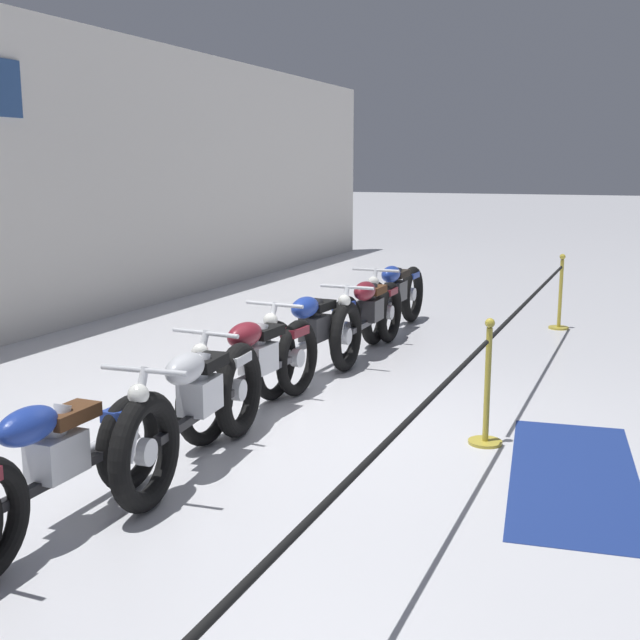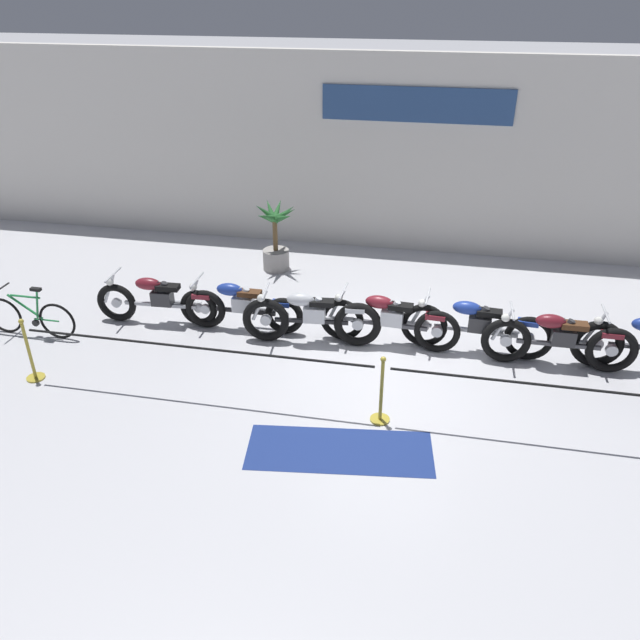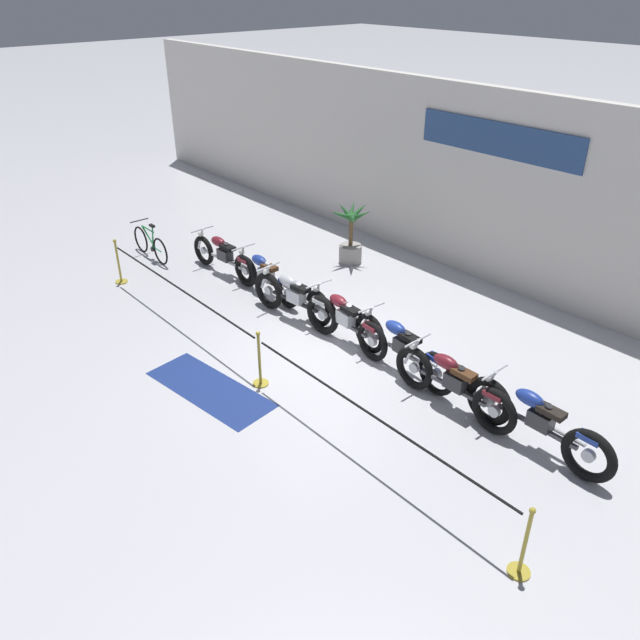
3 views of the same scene
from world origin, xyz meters
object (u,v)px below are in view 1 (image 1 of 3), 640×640
motorcycle_blue_4 (312,335)px  stanchion_far_left (441,409)px  motorcycle_silver_2 (197,407)px  motorcycle_maroon_3 (255,366)px  motorcycle_blue_6 (394,297)px  stanchion_mid_left (487,402)px  motorcycle_maroon_5 (369,316)px  motorcycle_blue_1 (51,467)px  stanchion_mid_right (560,304)px  floor_banner (574,475)px

motorcycle_blue_4 → stanchion_far_left: 3.56m
motorcycle_silver_2 → motorcycle_maroon_3: motorcycle_silver_2 is taller
motorcycle_silver_2 → motorcycle_blue_6: size_ratio=0.96×
stanchion_far_left → stanchion_mid_left: same height
motorcycle_blue_6 → stanchion_far_left: 5.93m
motorcycle_maroon_5 → stanchion_mid_left: 3.23m
motorcycle_maroon_3 → motorcycle_maroon_5: motorcycle_maroon_5 is taller
motorcycle_blue_1 → motorcycle_blue_4: size_ratio=0.91×
motorcycle_blue_6 → stanchion_mid_right: stanchion_mid_right is taller
motorcycle_silver_2 → motorcycle_blue_6: (5.41, 0.17, 0.00)m
motorcycle_blue_6 → floor_banner: motorcycle_blue_6 is taller
motorcycle_blue_1 → stanchion_mid_left: size_ratio=2.13×
floor_banner → motorcycle_silver_2: bearing=102.3°
motorcycle_maroon_5 → floor_banner: motorcycle_maroon_5 is taller
stanchion_far_left → stanchion_mid_left: (1.54, 0.00, -0.38)m
stanchion_mid_left → motorcycle_maroon_3: bearing=93.0°
motorcycle_blue_1 → stanchion_mid_right: stanchion_mid_right is taller
motorcycle_blue_6 → stanchion_far_left: stanchion_far_left is taller
motorcycle_blue_6 → floor_banner: size_ratio=1.01×
motorcycle_blue_1 → motorcycle_maroon_5: 5.29m
motorcycle_maroon_3 → motorcycle_silver_2: bearing=-172.2°
motorcycle_silver_2 → motorcycle_blue_4: 2.71m
motorcycle_maroon_5 → floor_banner: (-3.03, -2.68, -0.48)m
motorcycle_maroon_3 → stanchion_mid_left: stanchion_mid_left is taller
motorcycle_blue_1 → stanchion_mid_right: (7.86, -2.12, -0.09)m
motorcycle_blue_1 → motorcycle_blue_4: (4.02, -0.01, 0.04)m
motorcycle_blue_6 → motorcycle_silver_2: bearing=-178.2°
stanchion_mid_right → motorcycle_maroon_5: bearing=143.2°
stanchion_far_left → floor_banner: 1.51m
motorcycle_maroon_3 → stanchion_mid_right: size_ratio=2.25×
motorcycle_blue_1 → stanchion_far_left: (1.17, -2.12, 0.29)m
motorcycle_silver_2 → floor_banner: motorcycle_silver_2 is taller
motorcycle_blue_6 → stanchion_far_left: (-5.55, -2.06, 0.25)m
motorcycle_silver_2 → motorcycle_maroon_5: 3.98m
motorcycle_maroon_3 → floor_banner: motorcycle_maroon_3 is taller
motorcycle_blue_4 → floor_banner: 3.40m
motorcycle_maroon_3 → stanchion_far_left: size_ratio=0.22×
motorcycle_silver_2 → motorcycle_maroon_3: bearing=7.8°
motorcycle_maroon_3 → motorcycle_blue_6: 4.12m
stanchion_far_left → stanchion_mid_right: size_ratio=10.03×
stanchion_far_left → motorcycle_blue_6: bearing=20.4°
stanchion_mid_left → floor_banner: stanchion_mid_left is taller
motorcycle_blue_1 → motorcycle_blue_4: 4.02m
motorcycle_blue_6 → stanchion_mid_left: size_ratio=2.34×
motorcycle_maroon_3 → motorcycle_maroon_5: 2.70m
motorcycle_maroon_5 → stanchion_mid_right: bearing=-36.8°
motorcycle_blue_1 → motorcycle_silver_2: bearing=-10.0°
motorcycle_maroon_3 → stanchion_mid_left: size_ratio=2.25×
motorcycle_maroon_5 → stanchion_mid_left: bearing=-143.3°
motorcycle_silver_2 → stanchion_mid_left: stanchion_mid_left is taller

